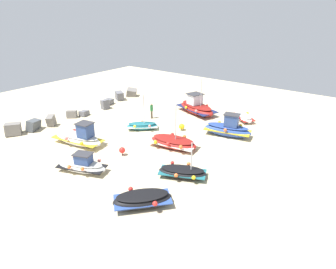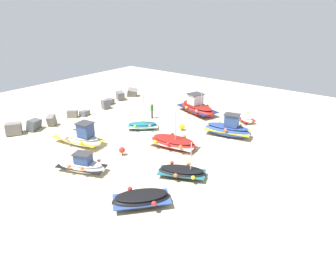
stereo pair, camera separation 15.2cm
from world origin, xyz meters
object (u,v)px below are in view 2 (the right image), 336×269
mooring_buoy_1 (122,150)px  person_walking (152,110)px  fishing_boat_0 (182,172)px  fishing_boat_4 (79,137)px  fishing_boat_2 (197,107)px  fishing_boat_6 (228,129)px  fishing_boat_3 (173,142)px  fishing_boat_8 (142,199)px  fishing_boat_5 (82,165)px  fishing_boat_1 (143,126)px  fishing_boat_7 (244,117)px  mooring_buoy_0 (182,127)px

mooring_buoy_1 → person_walking: bearing=24.7°
fishing_boat_0 → fishing_boat_4: (-1.05, 10.21, 0.29)m
fishing_boat_2 → person_walking: 5.26m
fishing_boat_2 → mooring_buoy_1: bearing=112.4°
fishing_boat_6 → fishing_boat_3: bearing=-130.1°
fishing_boat_6 → fishing_boat_8: size_ratio=1.24×
fishing_boat_6 → mooring_buoy_1: fishing_boat_6 is taller
fishing_boat_3 → mooring_buoy_1: size_ratio=6.35×
fishing_boat_4 → fishing_boat_5: fishing_boat_4 is taller
fishing_boat_1 → fishing_boat_3: size_ratio=0.80×
fishing_boat_6 → fishing_boat_7: fishing_boat_6 is taller
fishing_boat_8 → fishing_boat_1: bearing=-97.1°
fishing_boat_6 → mooring_buoy_1: bearing=-132.1°
mooring_buoy_0 → mooring_buoy_1: size_ratio=0.94×
person_walking → fishing_boat_4: bearing=68.4°
fishing_boat_3 → fishing_boat_4: fishing_boat_3 is taller
fishing_boat_2 → fishing_boat_5: size_ratio=1.39×
fishing_boat_6 → person_walking: size_ratio=2.70×
mooring_buoy_1 → fishing_boat_0: bearing=-87.4°
fishing_boat_4 → person_walking: size_ratio=3.02×
fishing_boat_3 → fishing_boat_5: (-7.32, 2.83, 0.07)m
fishing_boat_0 → fishing_boat_6: size_ratio=0.81×
fishing_boat_4 → fishing_boat_2: bearing=64.8°
fishing_boat_5 → fishing_boat_7: fishing_boat_5 is taller
fishing_boat_1 → mooring_buoy_1: (-5.11, -2.40, 0.07)m
fishing_boat_4 → mooring_buoy_0: 9.63m
fishing_boat_4 → fishing_boat_6: 13.41m
fishing_boat_3 → fishing_boat_6: fishing_boat_3 is taller
fishing_boat_3 → mooring_buoy_1: fishing_boat_3 is taller
fishing_boat_6 → fishing_boat_8: 12.68m
fishing_boat_5 → fishing_boat_8: bearing=-24.4°
fishing_boat_5 → mooring_buoy_0: fishing_boat_5 is taller
fishing_boat_0 → fishing_boat_5: bearing=6.9°
fishing_boat_2 → mooring_buoy_0: bearing=126.0°
fishing_boat_3 → person_walking: (4.34, 6.07, 0.53)m
fishing_boat_7 → mooring_buoy_1: bearing=112.1°
fishing_boat_8 → person_walking: person_walking is taller
fishing_boat_5 → mooring_buoy_1: fishing_boat_5 is taller
mooring_buoy_0 → fishing_boat_7: bearing=-29.4°
fishing_boat_1 → fishing_boat_6: (3.62, -7.38, 0.34)m
fishing_boat_0 → mooring_buoy_0: bearing=-79.5°
fishing_boat_0 → fishing_boat_3: fishing_boat_3 is taller
fishing_boat_4 → person_walking: fishing_boat_4 is taller
fishing_boat_5 → fishing_boat_7: (17.15, -4.82, -0.16)m
fishing_boat_1 → fishing_boat_7: 10.84m
fishing_boat_5 → fishing_boat_4: bearing=124.0°
fishing_boat_0 → fishing_boat_4: 10.27m
fishing_boat_0 → fishing_boat_7: size_ratio=1.13×
fishing_boat_7 → fishing_boat_1: bearing=91.3°
fishing_boat_4 → person_walking: 8.91m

